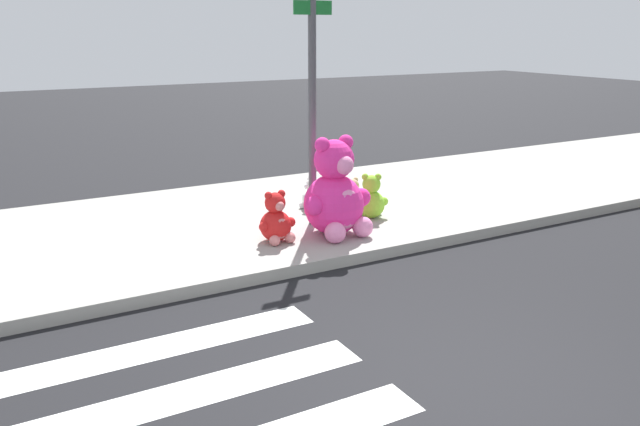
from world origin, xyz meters
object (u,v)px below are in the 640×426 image
(plush_tan, at_px, (352,197))
(plush_red, at_px, (276,221))
(sign_pole, at_px, (312,104))
(plush_pink_large, at_px, (336,196))
(plush_white, at_px, (311,196))
(plush_lime, at_px, (371,200))

(plush_tan, relative_size, plush_red, 0.74)
(sign_pole, distance_m, plush_red, 1.70)
(plush_pink_large, xyz_separation_m, plush_tan, (0.84, 0.93, -0.33))
(plush_pink_large, distance_m, plush_white, 1.37)
(plush_tan, bearing_deg, plush_red, -153.87)
(plush_white, bearing_deg, plush_lime, -57.12)
(plush_white, xyz_separation_m, plush_red, (-1.16, -1.17, 0.07))
(sign_pole, relative_size, plush_pink_large, 2.39)
(plush_white, distance_m, plush_red, 1.65)
(sign_pole, distance_m, plush_tan, 1.76)
(plush_tan, bearing_deg, plush_white, 145.53)
(plush_pink_large, height_order, plush_red, plush_pink_large)
(plush_tan, height_order, plush_red, plush_red)
(plush_white, height_order, plush_tan, plush_tan)
(plush_white, height_order, plush_lime, plush_lime)
(plush_tan, bearing_deg, plush_pink_large, -132.05)
(sign_pole, relative_size, plush_lime, 4.82)
(plush_pink_large, xyz_separation_m, plush_lime, (0.87, 0.45, -0.27))
(plush_pink_large, xyz_separation_m, plush_white, (0.33, 1.29, -0.34))
(sign_pole, xyz_separation_m, plush_lime, (0.90, -0.14, -1.43))
(sign_pole, height_order, plush_lime, sign_pole)
(plush_white, relative_size, plush_tan, 0.98)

